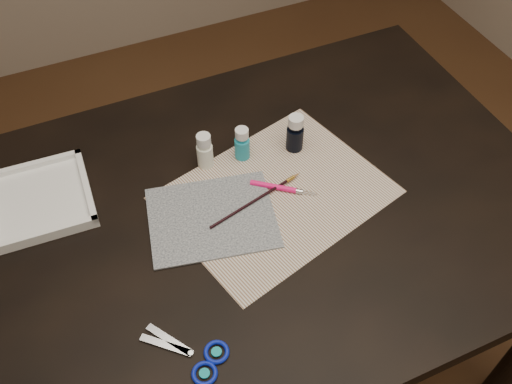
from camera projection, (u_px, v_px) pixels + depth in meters
name	position (u px, v px, depth m)	size (l,w,h in m)	color
ground	(256.00, 358.00, 1.79)	(3.50, 3.50, 0.02)	#422614
table	(256.00, 296.00, 1.50)	(1.30, 0.90, 0.75)	black
paper	(276.00, 195.00, 1.23)	(0.45, 0.35, 0.00)	silver
canvas	(212.00, 217.00, 1.19)	(0.26, 0.21, 0.00)	black
paint_bottle_white	(205.00, 150.00, 1.26)	(0.04, 0.04, 0.09)	white
paint_bottle_cyan	(242.00, 144.00, 1.27)	(0.03, 0.03, 0.08)	teal
paint_bottle_navy	(295.00, 133.00, 1.29)	(0.04, 0.04, 0.10)	black
paintbrush	(257.00, 199.00, 1.21)	(0.25, 0.01, 0.01)	black
craft_knife	(284.00, 189.00, 1.23)	(0.15, 0.01, 0.01)	#FF126F
scissors	(181.00, 353.00, 0.99)	(0.18, 0.09, 0.01)	silver
palette_tray	(39.00, 199.00, 1.21)	(0.21, 0.21, 0.03)	white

